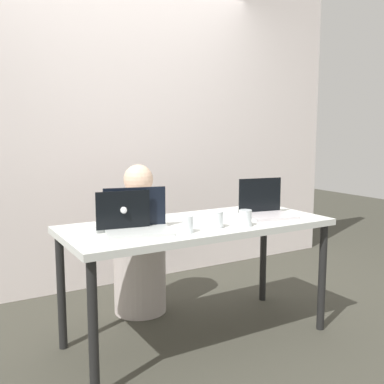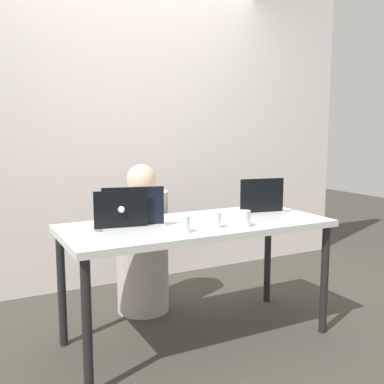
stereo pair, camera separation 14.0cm
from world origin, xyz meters
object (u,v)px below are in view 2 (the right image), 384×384
(laptop_front_right, at_px, (267,209))
(water_glass_center, at_px, (215,221))
(laptop_front_left, at_px, (135,222))
(water_glass_right, at_px, (244,220))
(water_glass_left, at_px, (185,225))
(person_at_center, at_px, (142,247))
(laptop_back_left, at_px, (119,219))

(laptop_front_right, bearing_deg, water_glass_center, -155.17)
(laptop_front_left, height_order, water_glass_right, laptop_front_left)
(water_glass_right, distance_m, water_glass_left, 0.38)
(laptop_front_right, bearing_deg, person_at_center, 144.01)
(person_at_center, xyz_separation_m, water_glass_right, (0.33, -0.81, 0.31))
(laptop_front_right, relative_size, water_glass_right, 3.65)
(laptop_front_left, bearing_deg, laptop_front_right, 13.10)
(person_at_center, distance_m, laptop_front_right, 0.95)
(person_at_center, relative_size, water_glass_center, 11.19)
(water_glass_center, xyz_separation_m, water_glass_left, (-0.21, -0.03, -0.00))
(person_at_center, relative_size, laptop_front_right, 3.06)
(person_at_center, height_order, water_glass_right, person_at_center)
(water_glass_right, bearing_deg, laptop_front_right, 29.97)
(laptop_back_left, xyz_separation_m, water_glass_center, (0.49, -0.26, -0.01))
(laptop_front_left, relative_size, water_glass_right, 4.23)
(laptop_front_left, height_order, water_glass_left, laptop_front_left)
(laptop_front_right, bearing_deg, laptop_back_left, -177.98)
(person_at_center, bearing_deg, laptop_front_left, 74.40)
(laptop_back_left, bearing_deg, laptop_front_right, -178.74)
(laptop_front_left, bearing_deg, water_glass_right, -2.71)
(laptop_front_right, xyz_separation_m, water_glass_left, (-0.68, -0.15, -0.01))
(laptop_back_left, bearing_deg, laptop_front_left, 122.13)
(person_at_center, height_order, laptop_back_left, person_at_center)
(laptop_front_right, height_order, water_glass_right, laptop_front_right)
(water_glass_right, distance_m, water_glass_center, 0.18)
(laptop_front_left, xyz_separation_m, laptop_back_left, (-0.05, 0.12, -0.00))
(water_glass_center, distance_m, water_glass_left, 0.21)
(water_glass_left, bearing_deg, laptop_front_left, 144.64)
(laptop_back_left, distance_m, water_glass_left, 0.40)
(laptop_back_left, relative_size, water_glass_right, 3.51)
(laptop_back_left, xyz_separation_m, laptop_front_right, (0.96, -0.13, 0.00))
(person_at_center, distance_m, water_glass_center, 0.84)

